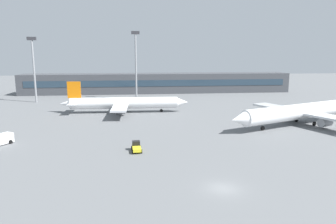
{
  "coord_description": "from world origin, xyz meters",
  "views": [
    {
      "loc": [
        -11.64,
        -37.11,
        17.51
      ],
      "look_at": [
        -2.82,
        40.0,
        3.0
      ],
      "focal_mm": 32.76,
      "sensor_mm": 36.0,
      "label": 1
    }
  ],
  "objects": [
    {
      "name": "airplane_near",
      "position": [
        30.23,
        34.76,
        3.35
      ],
      "size": [
        42.35,
        30.41,
        10.99
      ],
      "color": "white",
      "rests_on": "ground_plane"
    },
    {
      "name": "baggage_tug_yellow",
      "position": [
        -11.26,
        17.54,
        0.8
      ],
      "size": [
        2.0,
        3.69,
        1.75
      ],
      "color": "yellow",
      "rests_on": "ground_plane"
    },
    {
      "name": "floodlight_tower_west",
      "position": [
        -47.79,
        81.4,
        13.94
      ],
      "size": [
        3.2,
        0.8,
        23.91
      ],
      "color": "gray",
      "rests_on": "ground_plane"
    },
    {
      "name": "floodlight_tower_east",
      "position": [
        -10.36,
        84.44,
        15.28
      ],
      "size": [
        3.2,
        0.8,
        26.49
      ],
      "color": "gray",
      "rests_on": "ground_plane"
    },
    {
      "name": "airplane_mid",
      "position": [
        -14.16,
        56.65,
        2.95
      ],
      "size": [
        39.09,
        27.21,
        9.66
      ],
      "color": "white",
      "rests_on": "ground_plane"
    },
    {
      "name": "terminal_building",
      "position": [
        0.0,
        106.08,
        4.5
      ],
      "size": [
        123.21,
        12.13,
        9.0
      ],
      "color": "#3F4247",
      "rests_on": "ground_plane"
    },
    {
      "name": "ground_plane",
      "position": [
        0.0,
        40.0,
        0.0
      ],
      "size": [
        400.0,
        400.0,
        0.0
      ],
      "primitive_type": "plane",
      "color": "slate"
    }
  ]
}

